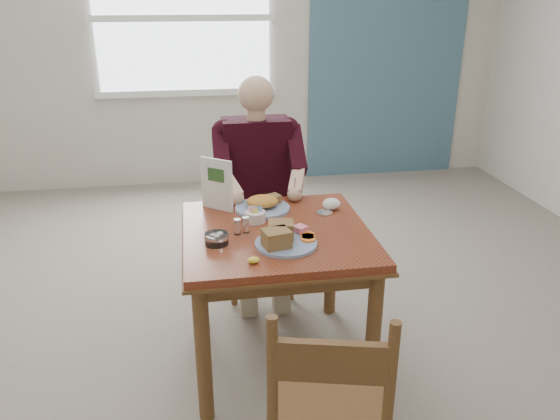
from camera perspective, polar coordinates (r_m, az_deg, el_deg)
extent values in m
plane|color=slate|center=(3.06, -0.34, -15.03)|extent=(6.00, 6.00, 0.00)
plane|color=beige|center=(5.44, -5.59, 17.28)|extent=(5.50, 0.00, 5.50)
cube|color=#416679|center=(5.76, 11.28, 17.24)|extent=(1.60, 0.02, 2.80)
ellipsoid|color=yellow|center=(2.35, -2.78, -5.26)|extent=(0.06, 0.06, 0.03)
ellipsoid|color=white|center=(2.92, 5.40, 0.63)|extent=(0.11, 0.09, 0.06)
cylinder|color=silver|center=(2.87, 4.69, -0.30)|extent=(0.10, 0.10, 0.01)
cube|color=white|center=(5.38, -10.15, 19.14)|extent=(1.60, 0.02, 1.30)
cube|color=white|center=(5.45, -9.66, 11.99)|extent=(1.72, 0.04, 0.06)
cube|color=white|center=(5.37, -10.15, 19.14)|extent=(1.72, 0.04, 0.06)
cube|color=brown|center=(2.68, -0.38, -2.48)|extent=(0.90, 0.90, 0.04)
cube|color=brown|center=(2.69, -0.37, -3.01)|extent=(0.92, 0.92, 0.01)
cylinder|color=brown|center=(2.51, -8.03, -14.59)|extent=(0.07, 0.07, 0.71)
cylinder|color=brown|center=(2.62, 9.70, -12.87)|extent=(0.07, 0.07, 0.71)
cylinder|color=brown|center=(3.17, -8.50, -6.21)|extent=(0.07, 0.07, 0.71)
cylinder|color=brown|center=(3.26, 5.37, -5.20)|extent=(0.07, 0.07, 0.71)
cube|color=brown|center=(2.37, 1.12, -7.89)|extent=(0.80, 0.03, 0.08)
cube|color=brown|center=(3.06, -1.52, -0.68)|extent=(0.80, 0.03, 0.08)
cube|color=brown|center=(2.68, -8.65, -4.37)|extent=(0.03, 0.80, 0.08)
cube|color=brown|center=(2.79, 7.57, -3.22)|extent=(0.03, 0.80, 0.08)
cylinder|color=brown|center=(3.39, -4.90, -6.49)|extent=(0.04, 0.04, 0.45)
cylinder|color=brown|center=(3.43, 1.13, -6.05)|extent=(0.04, 0.04, 0.45)
cylinder|color=brown|center=(3.71, -5.37, -3.87)|extent=(0.04, 0.04, 0.45)
cylinder|color=brown|center=(3.75, 0.13, -3.50)|extent=(0.04, 0.04, 0.45)
cube|color=brown|center=(3.47, -2.31, -1.39)|extent=(0.42, 0.42, 0.03)
cylinder|color=brown|center=(3.53, -5.64, 3.08)|extent=(0.04, 0.04, 0.50)
cylinder|color=brown|center=(3.57, 0.14, 3.40)|extent=(0.04, 0.04, 0.50)
cube|color=brown|center=(3.52, -2.76, 4.78)|extent=(0.38, 0.03, 0.14)
cylinder|color=brown|center=(2.36, 0.12, -21.11)|extent=(0.05, 0.05, 0.45)
cube|color=brown|center=(2.07, 5.02, -19.85)|extent=(0.51, 0.51, 0.03)
cylinder|color=brown|center=(1.78, -0.80, -17.85)|extent=(0.04, 0.04, 0.50)
cylinder|color=brown|center=(1.79, 11.36, -18.10)|extent=(0.04, 0.04, 0.50)
cube|color=brown|center=(1.71, 5.41, -15.51)|extent=(0.38, 0.12, 0.14)
cube|color=tan|center=(3.32, -3.78, -1.12)|extent=(0.13, 0.38, 0.12)
cube|color=tan|center=(3.34, -0.37, -0.90)|extent=(0.13, 0.38, 0.12)
cube|color=tan|center=(3.29, -3.33, -7.16)|extent=(0.10, 0.10, 0.48)
cube|color=tan|center=(3.31, 0.14, -6.89)|extent=(0.10, 0.10, 0.48)
cube|color=black|center=(3.36, -2.47, 4.69)|extent=(0.40, 0.22, 0.58)
sphere|color=black|center=(3.29, -5.86, 8.17)|extent=(0.15, 0.15, 0.15)
sphere|color=black|center=(3.33, 0.75, 8.46)|extent=(0.15, 0.15, 0.15)
cylinder|color=tan|center=(3.26, -2.52, 9.78)|extent=(0.11, 0.11, 0.08)
sphere|color=tan|center=(3.24, -2.56, 12.03)|extent=(0.21, 0.21, 0.21)
cube|color=black|center=(3.20, -6.18, 5.92)|extent=(0.09, 0.29, 0.27)
cube|color=black|center=(3.25, 1.62, 6.30)|extent=(0.09, 0.29, 0.27)
sphere|color=black|center=(3.12, -5.97, 3.58)|extent=(0.09, 0.09, 0.09)
sphere|color=black|center=(3.17, 1.99, 4.01)|extent=(0.09, 0.09, 0.09)
cube|color=tan|center=(3.05, -5.27, 2.46)|extent=(0.14, 0.23, 0.14)
cube|color=tan|center=(3.10, 1.76, 2.85)|extent=(0.14, 0.23, 0.14)
sphere|color=tan|center=(2.98, -4.54, 1.29)|extent=(0.08, 0.08, 0.08)
sphere|color=tan|center=(3.02, 1.52, 1.64)|extent=(0.08, 0.08, 0.08)
cylinder|color=silver|center=(3.00, 1.53, 2.54)|extent=(0.01, 0.05, 0.12)
cylinder|color=white|center=(2.51, 0.63, -3.55)|extent=(0.31, 0.31, 0.02)
cube|color=tan|center=(2.45, -0.38, -2.98)|extent=(0.14, 0.12, 0.08)
cube|color=tan|center=(2.53, 0.10, -2.09)|extent=(0.13, 0.12, 0.08)
cylinder|color=orange|center=(2.53, 2.97, -3.04)|extent=(0.07, 0.07, 0.01)
cylinder|color=orange|center=(2.55, 2.93, -2.81)|extent=(0.08, 0.08, 0.01)
cylinder|color=orange|center=(2.57, 2.89, -2.59)|extent=(0.09, 0.09, 0.01)
cube|color=pink|center=(2.61, 2.14, -1.99)|extent=(0.08, 0.08, 0.03)
cylinder|color=white|center=(2.91, -1.85, 0.18)|extent=(0.39, 0.39, 0.02)
ellipsoid|color=gold|center=(2.90, -1.86, 0.90)|extent=(0.21, 0.20, 0.06)
cube|color=tan|center=(2.95, -1.02, 1.11)|extent=(0.13, 0.10, 0.04)
cylinder|color=white|center=(2.76, -2.60, -0.70)|extent=(0.12, 0.12, 0.05)
cube|color=pink|center=(2.74, -2.84, 0.03)|extent=(0.04, 0.01, 0.03)
cube|color=#6699D8|center=(2.75, -2.27, 0.12)|extent=(0.04, 0.03, 0.03)
cube|color=#EAD159|center=(2.73, -2.63, -0.10)|extent=(0.04, 0.03, 0.03)
cube|color=white|center=(2.76, -2.94, 0.15)|extent=(0.04, 0.02, 0.03)
cylinder|color=white|center=(2.62, -4.47, -1.88)|extent=(0.04, 0.04, 0.06)
cylinder|color=silver|center=(2.61, -4.50, -1.10)|extent=(0.04, 0.04, 0.01)
cylinder|color=white|center=(2.64, -3.58, -1.68)|extent=(0.04, 0.04, 0.06)
cylinder|color=silver|center=(2.62, -3.60, -0.91)|extent=(0.04, 0.04, 0.01)
cylinder|color=white|center=(2.53, -6.63, -3.02)|extent=(0.11, 0.11, 0.05)
cylinder|color=white|center=(2.53, -6.96, -2.71)|extent=(0.03, 0.03, 0.02)
cylinder|color=white|center=(2.54, -6.30, -2.56)|extent=(0.03, 0.03, 0.02)
cylinder|color=white|center=(2.51, -6.62, -2.85)|extent=(0.03, 0.03, 0.02)
cube|color=white|center=(2.89, -6.62, 2.68)|extent=(0.16, 0.13, 0.28)
cube|color=#2D5926|center=(2.87, -6.73, 3.65)|extent=(0.08, 0.06, 0.07)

